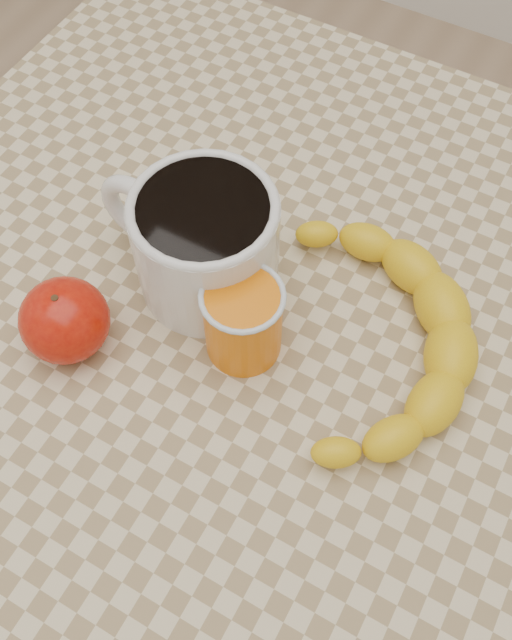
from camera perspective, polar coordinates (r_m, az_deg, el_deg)
The scene contains 6 objects.
ground at distance 1.32m, azimuth 0.00°, elevation -17.19°, with size 3.00×3.00×0.00m, color tan.
table at distance 0.69m, azimuth 0.00°, elevation -4.44°, with size 0.80×0.80×0.75m.
coffee_mug at distance 0.60m, azimuth -4.30°, elevation 6.42°, with size 0.18×0.13×0.11m.
orange_juice_glass at distance 0.58m, azimuth -1.05°, elevation -0.01°, with size 0.07×0.07×0.08m.
apple at distance 0.60m, azimuth -15.05°, elevation -0.02°, with size 0.08×0.08×0.07m.
banana at distance 0.60m, azimuth 9.71°, elevation -1.33°, with size 0.28×0.33×0.04m, color yellow, non-canonical shape.
Camera 1 is at (0.15, -0.27, 1.29)m, focal length 40.00 mm.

